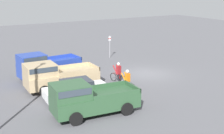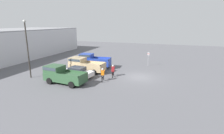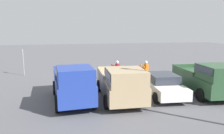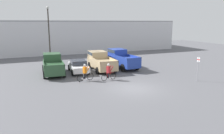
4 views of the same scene
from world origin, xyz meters
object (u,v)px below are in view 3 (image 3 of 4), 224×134
(sedan_0, at_px, (163,85))
(pickup_truck_1, at_px, (121,83))
(pickup_truck_2, at_px, (73,83))
(cyclist_1, at_px, (146,71))
(cyclist_0, at_px, (117,71))
(pickup_truck_0, at_px, (207,78))
(fire_lane_sign, at_px, (23,59))

(sedan_0, distance_m, pickup_truck_1, 2.87)
(pickup_truck_2, xyz_separation_m, cyclist_1, (-5.92, -4.15, -0.34))
(sedan_0, bearing_deg, pickup_truck_2, 2.84)
(pickup_truck_1, height_order, cyclist_0, pickup_truck_1)
(pickup_truck_2, bearing_deg, cyclist_0, -127.76)
(pickup_truck_1, height_order, cyclist_1, pickup_truck_1)
(pickup_truck_0, distance_m, fire_lane_sign, 15.17)
(pickup_truck_0, distance_m, sedan_0, 2.83)
(cyclist_1, bearing_deg, sedan_0, 84.89)
(sedan_0, height_order, cyclist_1, cyclist_1)
(pickup_truck_0, xyz_separation_m, cyclist_0, (4.64, -5.00, -0.26))
(cyclist_0, relative_size, fire_lane_sign, 0.72)
(pickup_truck_0, height_order, cyclist_1, pickup_truck_0)
(cyclist_0, distance_m, cyclist_1, 2.31)
(sedan_0, relative_size, cyclist_0, 2.59)
(fire_lane_sign, bearing_deg, pickup_truck_1, 128.30)
(cyclist_1, distance_m, fire_lane_sign, 10.91)
(fire_lane_sign, bearing_deg, pickup_truck_0, 144.84)
(cyclist_1, bearing_deg, pickup_truck_2, 35.04)
(pickup_truck_0, bearing_deg, fire_lane_sign, -35.16)
(cyclist_1, height_order, fire_lane_sign, fire_lane_sign)
(pickup_truck_1, xyz_separation_m, fire_lane_sign, (6.82, -8.64, 0.38))
(pickup_truck_2, xyz_separation_m, cyclist_0, (-3.69, -4.77, -0.34))
(pickup_truck_2, bearing_deg, fire_lane_sign, -64.42)
(pickup_truck_0, distance_m, pickup_truck_2, 8.33)
(fire_lane_sign, bearing_deg, cyclist_1, 156.44)
(pickup_truck_1, relative_size, fire_lane_sign, 2.27)
(cyclist_0, bearing_deg, pickup_truck_2, 52.24)
(cyclist_1, bearing_deg, fire_lane_sign, -23.56)
(cyclist_1, bearing_deg, pickup_truck_1, 53.56)
(cyclist_0, bearing_deg, fire_lane_sign, -25.69)
(pickup_truck_2, relative_size, fire_lane_sign, 2.14)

